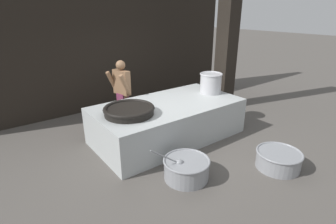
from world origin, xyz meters
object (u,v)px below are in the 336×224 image
stock_pot (211,83)px  cook (122,91)px  prep_bowl_vegetables (186,168)px  giant_wok_near (129,110)px  prep_bowl_meat (278,159)px

stock_pot → cook: 2.21m
stock_pot → prep_bowl_vegetables: size_ratio=0.53×
stock_pot → prep_bowl_vegetables: stock_pot is taller
cook → prep_bowl_vegetables: size_ratio=1.57×
giant_wok_near → stock_pot: 2.35m
stock_pot → prep_bowl_meat: 2.48m
prep_bowl_meat → giant_wok_near: bearing=130.6°
cook → prep_bowl_vegetables: 2.85m
stock_pot → prep_bowl_vegetables: (-2.04, -1.48, -0.88)m
giant_wok_near → cook: size_ratio=0.62×
giant_wok_near → stock_pot: size_ratio=1.83×
cook → prep_bowl_vegetables: bearing=72.7°
giant_wok_near → cook: bearing=67.9°
prep_bowl_vegetables → prep_bowl_meat: bearing=-26.3°
prep_bowl_vegetables → cook: bearing=85.0°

